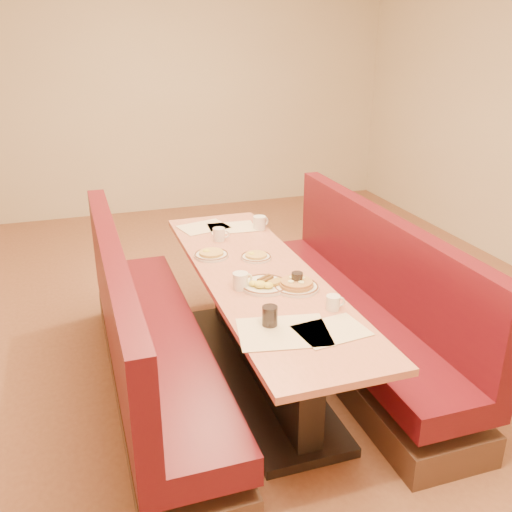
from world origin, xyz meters
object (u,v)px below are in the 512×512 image
object	(u,v)px
coffee_mug_a	(334,302)
soda_tumbler_mid	(297,280)
soda_tumbler_near	(270,316)
pancake_plate	(296,285)
coffee_mug_d	(219,234)
diner_table	(259,326)
booth_right	(359,312)
eggs_plate	(264,284)
coffee_mug_b	(241,280)
booth_left	(147,347)
coffee_mug_c	(260,222)

from	to	relation	value
coffee_mug_a	soda_tumbler_mid	world-z (taller)	soda_tumbler_mid
soda_tumbler_near	soda_tumbler_mid	xyz separation A→B (m)	(0.32, 0.40, -0.01)
pancake_plate	coffee_mug_d	size ratio (longest dim) A/B	2.22
diner_table	booth_right	bearing A→B (deg)	0.00
booth_right	eggs_plate	distance (m)	0.89
diner_table	eggs_plate	distance (m)	0.44
coffee_mug_b	coffee_mug_d	bearing A→B (deg)	67.94
coffee_mug_a	soda_tumbler_near	distance (m)	0.40
pancake_plate	soda_tumbler_near	bearing A→B (deg)	-128.76
booth_left	eggs_plate	bearing A→B (deg)	-15.47
booth_right	coffee_mug_a	world-z (taller)	booth_right
coffee_mug_d	soda_tumbler_near	bearing A→B (deg)	-78.87
diner_table	eggs_plate	size ratio (longest dim) A/B	8.56
diner_table	soda_tumbler_near	distance (m)	0.80
booth_right	coffee_mug_d	xyz separation A→B (m)	(-0.81, 0.67, 0.44)
coffee_mug_b	soda_tumbler_mid	xyz separation A→B (m)	(0.32, -0.09, -0.00)
coffee_mug_c	soda_tumbler_mid	world-z (taller)	coffee_mug_c
coffee_mug_b	soda_tumbler_near	bearing A→B (deg)	-104.88
booth_left	diner_table	bearing A→B (deg)	0.00
booth_left	coffee_mug_c	bearing A→B (deg)	38.77
booth_right	coffee_mug_b	bearing A→B (deg)	-169.48
booth_right	pancake_plate	distance (m)	0.77
pancake_plate	coffee_mug_c	distance (m)	1.10
booth_left	coffee_mug_c	distance (m)	1.38
eggs_plate	soda_tumbler_near	xyz separation A→B (m)	(-0.13, -0.46, 0.04)
diner_table	pancake_plate	xyz separation A→B (m)	(0.14, -0.27, 0.40)
booth_right	coffee_mug_d	bearing A→B (deg)	140.24
pancake_plate	eggs_plate	size ratio (longest dim) A/B	0.93
booth_left	coffee_mug_d	world-z (taller)	booth_left
booth_right	coffee_mug_c	xyz separation A→B (m)	(-0.45, 0.82, 0.44)
booth_left	soda_tumbler_mid	bearing A→B (deg)	-16.12
coffee_mug_a	coffee_mug_d	bearing A→B (deg)	109.45
coffee_mug_a	coffee_mug_b	distance (m)	0.58
booth_right	pancake_plate	world-z (taller)	booth_right
booth_left	coffee_mug_b	distance (m)	0.73
eggs_plate	coffee_mug_d	size ratio (longest dim) A/B	2.40
soda_tumbler_mid	coffee_mug_d	bearing A→B (deg)	103.88
coffee_mug_b	coffee_mug_d	world-z (taller)	coffee_mug_b
coffee_mug_a	coffee_mug_b	xyz separation A→B (m)	(-0.40, 0.42, 0.01)
pancake_plate	eggs_plate	xyz separation A→B (m)	(-0.17, 0.08, -0.00)
diner_table	booth_left	xyz separation A→B (m)	(-0.73, 0.00, -0.01)
booth_left	coffee_mug_b	size ratio (longest dim) A/B	19.15
booth_left	coffee_mug_d	xyz separation A→B (m)	(0.66, 0.67, 0.44)
booth_left	eggs_plate	xyz separation A→B (m)	(0.70, -0.19, 0.41)
diner_table	soda_tumbler_near	xyz separation A→B (m)	(-0.16, -0.65, 0.43)
pancake_plate	coffee_mug_b	world-z (taller)	coffee_mug_b
coffee_mug_a	coffee_mug_d	xyz separation A→B (m)	(-0.31, 1.26, 0.01)
booth_left	coffee_mug_a	size ratio (longest dim) A/B	22.99
eggs_plate	coffee_mug_c	bearing A→B (deg)	72.67
booth_right	eggs_plate	bearing A→B (deg)	-165.75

